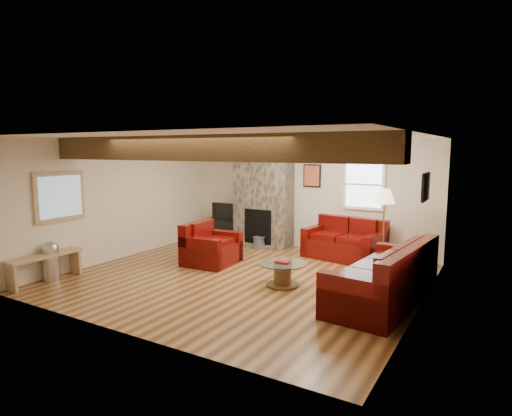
{
  "coord_description": "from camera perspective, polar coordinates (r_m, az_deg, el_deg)",
  "views": [
    {
      "loc": [
        3.99,
        -6.31,
        2.29
      ],
      "look_at": [
        0.03,
        0.4,
        1.22
      ],
      "focal_mm": 30.0,
      "sensor_mm": 36.0,
      "label": 1
    }
  ],
  "objects": [
    {
      "name": "chimney_breast",
      "position": [
        10.17,
        0.96,
        1.76
      ],
      "size": [
        1.4,
        0.67,
        2.5
      ],
      "color": "#343028",
      "rests_on": "floor"
    },
    {
      "name": "room",
      "position": [
        7.53,
        -1.77,
        -0.13
      ],
      "size": [
        8.0,
        8.0,
        8.0
      ],
      "color": "#5A3318",
      "rests_on": "ground"
    },
    {
      "name": "loveseat",
      "position": [
        9.2,
        11.66,
        -4.06
      ],
      "size": [
        1.72,
        1.16,
        0.85
      ],
      "primitive_type": null,
      "rotation": [
        0.0,
        0.0,
        -0.16
      ],
      "color": "#430804",
      "rests_on": "floor"
    },
    {
      "name": "ceiling_dome",
      "position": [
        7.84,
        7.41,
        8.84
      ],
      "size": [
        0.4,
        0.4,
        0.18
      ],
      "primitive_type": null,
      "color": "white",
      "rests_on": "room"
    },
    {
      "name": "hatch_window",
      "position": [
        8.49,
        -24.69,
        1.41
      ],
      "size": [
        0.08,
        1.0,
        0.9
      ],
      "primitive_type": null,
      "color": "#A58357",
      "rests_on": "room"
    },
    {
      "name": "floor_lamp",
      "position": [
        8.52,
        16.75,
        0.96
      ],
      "size": [
        0.4,
        0.4,
        1.55
      ],
      "color": "#A88346",
      "rests_on": "floor"
    },
    {
      "name": "back_window",
      "position": [
        9.42,
        14.18,
        3.06
      ],
      "size": [
        0.9,
        0.08,
        1.1
      ],
      "primitive_type": null,
      "color": "white",
      "rests_on": "room"
    },
    {
      "name": "oak_beam",
      "position": [
        6.44,
        -7.82,
        7.92
      ],
      "size": [
        6.0,
        0.36,
        0.38
      ],
      "primitive_type": "cube",
      "color": "#34200F",
      "rests_on": "room"
    },
    {
      "name": "pedal_bin",
      "position": [
        8.37,
        -25.62,
        -6.35
      ],
      "size": [
        0.36,
        0.36,
        0.71
      ],
      "primitive_type": null,
      "rotation": [
        0.0,
        0.0,
        0.34
      ],
      "color": "#B4B4BA",
      "rests_on": "floor"
    },
    {
      "name": "armchair_red",
      "position": [
        8.67,
        -5.96,
        -4.73
      ],
      "size": [
        0.97,
        1.09,
        0.83
      ],
      "primitive_type": null,
      "rotation": [
        0.0,
        0.0,
        1.64
      ],
      "color": "#430804",
      "rests_on": "floor"
    },
    {
      "name": "sofa_three",
      "position": [
        6.74,
        16.59,
        -8.32
      ],
      "size": [
        1.22,
        2.45,
        0.91
      ],
      "primitive_type": null,
      "rotation": [
        0.0,
        0.0,
        -1.67
      ],
      "color": "#430804",
      "rests_on": "floor"
    },
    {
      "name": "artwork_right",
      "position": [
        6.71,
        21.62,
        2.65
      ],
      "size": [
        0.06,
        0.55,
        0.42
      ],
      "primitive_type": null,
      "color": "black",
      "rests_on": "room"
    },
    {
      "name": "coal_bucket",
      "position": [
        9.98,
        0.4,
        -4.63
      ],
      "size": [
        0.3,
        0.3,
        0.29
      ],
      "primitive_type": null,
      "color": "slate",
      "rests_on": "floor"
    },
    {
      "name": "television",
      "position": [
        10.84,
        -4.04,
        -0.41
      ],
      "size": [
        0.73,
        0.1,
        0.42
      ],
      "primitive_type": "imported",
      "color": "black",
      "rests_on": "tv_cabinet"
    },
    {
      "name": "coffee_table",
      "position": [
        7.3,
        3.54,
        -8.8
      ],
      "size": [
        0.83,
        0.83,
        0.43
      ],
      "color": "#472E16",
      "rests_on": "floor"
    },
    {
      "name": "tv_cabinet",
      "position": [
        10.92,
        -4.02,
        -2.89
      ],
      "size": [
        1.07,
        0.43,
        0.54
      ],
      "primitive_type": "cube",
      "color": "black",
      "rests_on": "floor"
    },
    {
      "name": "artwork_back",
      "position": [
        9.82,
        7.46,
        4.29
      ],
      "size": [
        0.42,
        0.06,
        0.52
      ],
      "primitive_type": null,
      "color": "black",
      "rests_on": "room"
    },
    {
      "name": "pine_bench",
      "position": [
        8.34,
        -26.25,
        -7.2
      ],
      "size": [
        0.3,
        1.31,
        0.49
      ],
      "primitive_type": null,
      "color": "#A58357",
      "rests_on": "floor"
    }
  ]
}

